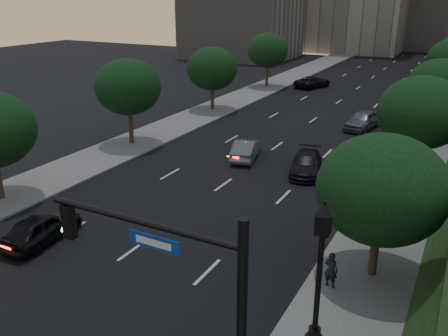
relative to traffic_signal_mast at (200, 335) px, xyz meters
The scene contains 21 objects.
ground 9.14m from the traffic_signal_mast, 164.03° to the left, with size 160.00×160.00×0.00m, color black.
road_surface 33.49m from the traffic_signal_mast, 103.99° to the left, with size 16.00×140.00×0.02m, color black.
sidewalk_right 32.58m from the traffic_signal_mast, 86.10° to the left, with size 4.50×140.00×0.15m, color slate.
sidewalk_left 37.30m from the traffic_signal_mast, 119.53° to the left, with size 4.50×140.00×0.15m, color slate.
office_block_filler 79.99m from the traffic_signal_mast, 115.22° to the left, with size 18.00×16.00×14.00m, color gray.
tree_right_a 10.55m from the traffic_signal_mast, 77.66° to the left, with size 5.20×5.20×6.24m.
tree_right_b 22.43m from the traffic_signal_mast, 84.23° to the left, with size 5.20×5.20×6.74m.
tree_right_c 35.38m from the traffic_signal_mast, 86.35° to the left, with size 5.20×5.20×6.24m.
tree_left_b 27.38m from the traffic_signal_mast, 132.10° to the left, with size 5.00×5.00×6.71m.
tree_left_c 38.03m from the traffic_signal_mast, 118.85° to the left, with size 5.00×5.00×6.34m.
tree_left_d 50.74m from the traffic_signal_mast, 111.20° to the left, with size 5.00×5.00×6.71m.
traffic_signal_mast is the anchor object (origin of this frame).
street_lamp 5.06m from the traffic_signal_mast, 72.43° to the left, with size 0.64×0.64×5.62m.
sedan_near_left 14.09m from the traffic_signal_mast, 154.44° to the left, with size 1.73×4.31×1.47m, color black.
sedan_mid_left 23.50m from the traffic_signal_mast, 112.62° to the left, with size 1.50×4.29×1.41m, color slate.
sedan_far_left 51.69m from the traffic_signal_mast, 104.81° to the left, with size 2.38×5.17×1.44m, color black.
sedan_near_right 21.31m from the traffic_signal_mast, 101.39° to the left, with size 1.89×4.65×1.35m, color black.
sedan_far_right 33.71m from the traffic_signal_mast, 95.68° to the left, with size 1.91×4.75×1.62m, color slate.
pedestrian_a 9.04m from the traffic_signal_mast, 83.69° to the left, with size 0.56×0.37×1.55m, color black.
pedestrian_b 13.86m from the traffic_signal_mast, 83.03° to the left, with size 0.85×0.67×1.76m, color black.
pedestrian_c 15.64m from the traffic_signal_mast, 83.92° to the left, with size 1.04×0.43×1.77m, color black.
Camera 1 is at (12.84, -10.14, 11.33)m, focal length 38.00 mm.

